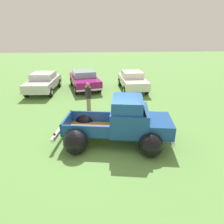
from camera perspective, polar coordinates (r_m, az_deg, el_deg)
ground_plane at (r=8.51m, az=0.33°, el=-8.26°), size 80.00×80.00×0.00m
vintage_pickup_truck at (r=8.14m, az=3.07°, el=-3.74°), size 4.85×3.31×1.96m
show_car_0 at (r=16.16m, az=-19.04°, el=8.24°), size 2.10×4.38×1.43m
show_car_1 at (r=16.29m, az=-7.93°, el=9.32°), size 2.85×4.62×1.43m
show_car_2 at (r=15.91m, az=5.85°, el=9.09°), size 1.91×4.21×1.43m
spectator_0 at (r=11.31m, az=-6.80°, el=4.74°), size 0.47×0.49×1.70m
lane_cone_0 at (r=10.39m, az=1.76°, el=-0.53°), size 0.36×0.36×0.63m
lane_cone_1 at (r=10.34m, az=-9.07°, el=-0.93°), size 0.36×0.36×0.63m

